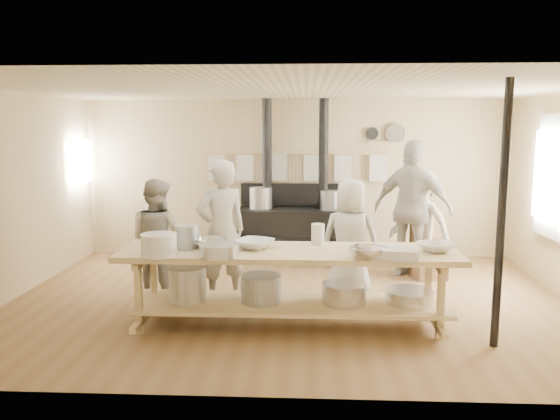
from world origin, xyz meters
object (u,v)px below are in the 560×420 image
Objects in this scene: cook_center at (350,241)px; cook_right at (413,209)px; roasting_pan at (394,253)px; prep_table at (288,280)px; cook_left at (157,240)px; cook_far_left at (221,231)px; cook_by_window at (420,223)px; stove at (294,229)px; chair at (428,259)px.

cook_right is at bearing -112.73° from cook_center.
cook_right is at bearing 75.29° from roasting_pan.
prep_table is 1.90m from cook_left.
cook_by_window is at bearing 177.15° from cook_far_left.
cook_by_window is (1.11, 1.26, 0.01)m from cook_center.
chair is (1.94, -0.97, -0.25)m from stove.
chair is (2.80, 1.19, -0.61)m from cook_far_left.
cook_left is (-1.67, -2.13, 0.24)m from stove.
roasting_pan is at bearing -17.06° from prep_table.
prep_table is 3.90× the size of chair.
cook_left is at bearing 151.89° from prep_table.
cook_by_window is 3.38× the size of roasting_pan.
prep_table is 1.21m from cook_center.
stove reaches higher than roasting_pan.
cook_right reaches higher than cook_by_window.
cook_left is (-1.67, 0.89, 0.24)m from prep_table.
prep_table is (-0.00, -3.02, -0.00)m from stove.
cook_far_left is 3.85× the size of roasting_pan.
cook_left is 3.00m from roasting_pan.
roasting_pan is at bearing -179.98° from cook_left.
chair is at bearing -120.16° from cook_center.
stove is 1.71× the size of cook_left.
stove is 1.68× the size of cook_by_window.
cook_by_window reaches higher than prep_table.
cook_center is 0.77× the size of cook_right.
prep_table is at bearing -144.71° from chair.
cook_far_left is (-0.85, -2.16, 0.36)m from stove.
prep_table is 2.87m from cook_by_window.
prep_table is at bearing -86.04° from cook_by_window.
stove is 2.22m from cook_center.
cook_right is at bearing 176.76° from cook_far_left.
cook_left reaches higher than chair.
stove reaches higher than cook_center.
cook_right is (3.38, 1.22, 0.23)m from cook_left.
cook_far_left reaches higher than cook_center.
cook_center is 3.34× the size of roasting_pan.
cook_center is 1.54m from cook_right.
chair is at bearing 46.51° from prep_table.
cook_far_left is 1.15× the size of cook_center.
cook_far_left is 1.59m from cook_center.
cook_left is at bearing -173.38° from chair.
chair is at bearing 69.90° from roasting_pan.
roasting_pan is at bearing 121.94° from cook_center.
cook_center is at bearing -87.24° from cook_by_window.
cook_left is at bearing -128.09° from stove.
stove is 5.70× the size of roasting_pan.
cook_left is at bearing -31.33° from cook_far_left.
chair is 2.02× the size of roasting_pan.
prep_table is at bearing 81.79° from cook_right.
cook_by_window is (1.84, 2.19, 0.25)m from prep_table.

